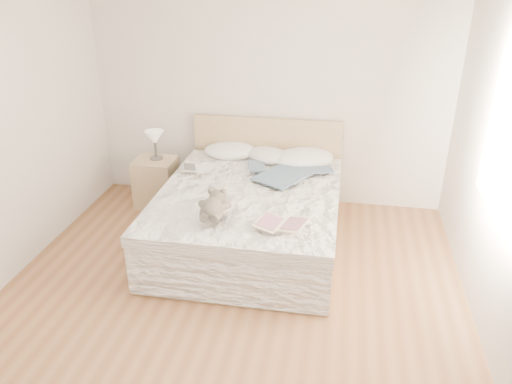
# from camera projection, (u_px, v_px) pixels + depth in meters

# --- Properties ---
(floor) EXTENTS (4.00, 4.50, 0.00)m
(floor) POSITION_uv_depth(u_px,v_px,m) (223.00, 314.00, 4.08)
(floor) COLOR brown
(floor) RESTS_ON ground
(wall_back) EXTENTS (4.00, 0.02, 2.70)m
(wall_back) POSITION_uv_depth(u_px,v_px,m) (268.00, 86.00, 5.50)
(wall_back) COLOR beige
(wall_back) RESTS_ON ground
(window) EXTENTS (0.02, 1.30, 1.10)m
(window) POSITION_uv_depth(u_px,v_px,m) (511.00, 150.00, 3.40)
(window) COLOR white
(window) RESTS_ON wall_right
(bed) EXTENTS (1.72, 2.14, 1.00)m
(bed) POSITION_uv_depth(u_px,v_px,m) (251.00, 214.00, 5.00)
(bed) COLOR tan
(bed) RESTS_ON floor
(nightstand) EXTENTS (0.45, 0.40, 0.56)m
(nightstand) POSITION_uv_depth(u_px,v_px,m) (156.00, 182.00, 5.76)
(nightstand) COLOR tan
(nightstand) RESTS_ON floor
(table_lamp) EXTENTS (0.25, 0.25, 0.33)m
(table_lamp) POSITION_uv_depth(u_px,v_px,m) (155.00, 139.00, 5.57)
(table_lamp) COLOR #48423E
(table_lamp) RESTS_ON nightstand
(pillow_left) EXTENTS (0.63, 0.47, 0.18)m
(pillow_left) POSITION_uv_depth(u_px,v_px,m) (230.00, 151.00, 5.67)
(pillow_left) COLOR white
(pillow_left) RESTS_ON bed
(pillow_middle) EXTENTS (0.63, 0.55, 0.16)m
(pillow_middle) POSITION_uv_depth(u_px,v_px,m) (268.00, 156.00, 5.54)
(pillow_middle) COLOR white
(pillow_middle) RESTS_ON bed
(pillow_right) EXTENTS (0.80, 0.69, 0.20)m
(pillow_right) POSITION_uv_depth(u_px,v_px,m) (304.00, 158.00, 5.47)
(pillow_right) COLOR white
(pillow_right) RESTS_ON bed
(blouse) EXTENTS (0.90, 0.91, 0.03)m
(blouse) POSITION_uv_depth(u_px,v_px,m) (284.00, 175.00, 5.07)
(blouse) COLOR #384C63
(blouse) RESTS_ON bed
(photo_book) EXTENTS (0.38, 0.32, 0.02)m
(photo_book) POSITION_uv_depth(u_px,v_px,m) (197.00, 169.00, 5.22)
(photo_book) COLOR silver
(photo_book) RESTS_ON bed
(childrens_book) EXTENTS (0.48, 0.39, 0.03)m
(childrens_book) POSITION_uv_depth(u_px,v_px,m) (282.00, 224.00, 4.14)
(childrens_book) COLOR #F7E5C4
(childrens_book) RESTS_ON bed
(teddy_bear) EXTENTS (0.28, 0.37, 0.19)m
(teddy_bear) POSITION_uv_depth(u_px,v_px,m) (212.00, 215.00, 4.25)
(teddy_bear) COLOR #564E43
(teddy_bear) RESTS_ON bed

